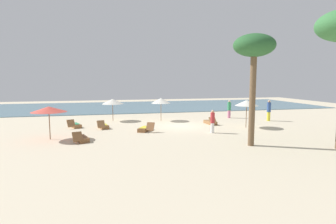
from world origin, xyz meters
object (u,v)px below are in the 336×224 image
umbrella_2 (161,101)px  lounger_4 (103,126)px  person_0 (229,109)px  lounger_2 (210,122)px  person_1 (269,110)px  umbrella_3 (247,103)px  person_2 (213,121)px  umbrella_0 (113,101)px  umbrella_1 (49,109)px  lounger_1 (81,139)px  palm_1 (254,50)px  lounger_3 (75,125)px  lounger_0 (145,129)px

umbrella_2 → lounger_4: bearing=-151.4°
umbrella_2 → person_0: (7.00, 0.27, -0.98)m
lounger_2 → person_1: 6.08m
umbrella_3 → person_0: bearing=78.5°
lounger_2 → person_2: person_2 is taller
umbrella_0 → lounger_2: size_ratio=1.18×
umbrella_1 → person_2: 11.12m
umbrella_3 → lounger_1: umbrella_3 is taller
person_0 → person_2: person_0 is taller
umbrella_0 → lounger_2: umbrella_0 is taller
person_1 → palm_1: 11.64m
umbrella_0 → lounger_3: umbrella_0 is taller
umbrella_3 → person_0: umbrella_3 is taller
lounger_4 → person_0: (12.31, 3.15, 0.72)m
umbrella_1 → palm_1: (11.79, -4.53, 3.56)m
person_0 → umbrella_1: bearing=-157.2°
person_0 → palm_1: bearing=-109.3°
person_1 → umbrella_1: bearing=-168.0°
lounger_3 → person_2: (9.91, -4.73, 0.67)m
person_1 → person_2: size_ratio=1.16×
lounger_4 → person_2: size_ratio=1.06×
umbrella_2 → person_0: size_ratio=1.20×
umbrella_0 → lounger_4: (-0.93, -3.82, -1.63)m
umbrella_0 → umbrella_3: umbrella_3 is taller
lounger_0 → person_2: 5.02m
umbrella_0 → person_0: umbrella_0 is taller
umbrella_2 → lounger_0: 5.65m
umbrella_3 → palm_1: (-2.77, -5.65, 3.53)m
lounger_1 → person_0: size_ratio=1.00×
umbrella_3 → lounger_0: 8.34m
umbrella_0 → lounger_0: size_ratio=1.18×
lounger_1 → lounger_2: lounger_1 is taller
lounger_0 → palm_1: 9.62m
umbrella_2 → lounger_1: bearing=-132.1°
person_1 → umbrella_0: bearing=166.8°
umbrella_2 → lounger_4: size_ratio=1.20×
umbrella_2 → umbrella_0: bearing=167.9°
lounger_2 → lounger_4: lounger_4 is taller
lounger_0 → lounger_3: lounger_0 is taller
lounger_3 → person_2: 11.00m
umbrella_3 → lounger_1: size_ratio=1.24×
umbrella_3 → lounger_4: 11.57m
lounger_4 → person_2: bearing=-26.3°
umbrella_2 → person_0: bearing=2.2°
person_1 → person_0: bearing=135.7°
lounger_3 → lounger_2: bearing=-5.2°
lounger_2 → lounger_3: bearing=174.8°
lounger_3 → person_0: bearing=8.7°
umbrella_3 → person_2: (-3.50, -1.51, -1.14)m
lounger_0 → palm_1: size_ratio=0.27×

